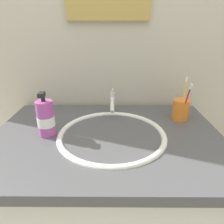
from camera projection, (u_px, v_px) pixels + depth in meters
name	position (u px, v px, depth m)	size (l,w,h in m)	color
tiled_wall_back	(108.00, 47.00, 1.05)	(2.16, 0.04, 2.40)	beige
vanity_counter	(108.00, 212.00, 1.01)	(0.96, 0.66, 0.89)	silver
sink_basin	(112.00, 142.00, 0.85)	(0.45, 0.45, 0.11)	white
faucet	(112.00, 103.00, 1.01)	(0.02, 0.15, 0.12)	silver
toothbrush_cup	(180.00, 110.00, 0.96)	(0.08, 0.08, 0.10)	orange
toothbrush_yellow	(184.00, 94.00, 0.96)	(0.02, 0.03, 0.19)	yellow
toothbrush_red	(186.00, 100.00, 0.90)	(0.02, 0.06, 0.19)	red
soap_dispenser	(46.00, 118.00, 0.81)	(0.07, 0.07, 0.19)	#B24CA5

